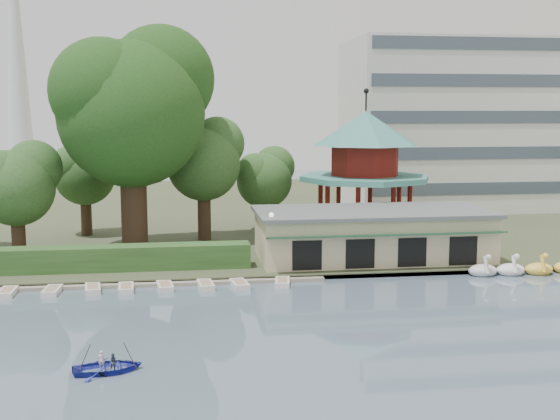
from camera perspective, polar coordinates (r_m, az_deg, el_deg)
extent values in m
plane|color=slate|center=(34.19, 0.93, -12.66)|extent=(220.00, 220.00, 0.00)
cube|color=#424930|center=(84.57, -4.58, -0.04)|extent=(220.00, 70.00, 0.40)
cube|color=gray|center=(50.57, -2.14, -5.60)|extent=(220.00, 0.60, 0.30)
cube|color=gray|center=(50.71, -15.82, -5.91)|extent=(34.00, 1.60, 0.24)
cube|color=beige|center=(56.52, 7.49, -2.09)|extent=(18.00, 8.00, 3.60)
cube|color=#595B5E|center=(56.21, 7.52, -0.13)|extent=(18.60, 8.60, 0.30)
cube|color=#194C2D|center=(52.32, 8.76, -2.04)|extent=(18.00, 1.59, 0.45)
cylinder|color=beige|center=(66.75, 6.83, -1.56)|extent=(10.40, 10.40, 1.20)
cylinder|color=teal|center=(66.12, 6.90, 2.59)|extent=(12.40, 12.40, 0.50)
cylinder|color=maroon|center=(65.98, 6.93, 4.02)|extent=(6.40, 6.40, 2.80)
cone|color=teal|center=(65.84, 6.97, 6.62)|extent=(10.00, 10.00, 3.20)
cylinder|color=black|center=(65.82, 7.01, 8.80)|extent=(0.16, 0.16, 1.80)
cube|color=silver|center=(88.80, 15.28, 6.70)|extent=(30.00, 14.00, 20.00)
cone|color=silver|center=(176.43, -20.70, 13.39)|extent=(6.00, 6.00, 60.00)
cube|color=#325826|center=(54.12, -18.56, -3.87)|extent=(30.00, 2.00, 1.80)
cylinder|color=black|center=(51.91, -0.70, -2.70)|extent=(0.12, 0.12, 4.00)
sphere|color=beige|center=(51.56, -0.71, -0.41)|extent=(0.36, 0.36, 0.36)
cylinder|color=#3A281C|center=(60.13, -11.80, 1.13)|extent=(2.19, 2.19, 9.22)
sphere|color=#224918|center=(59.71, -11.99, 7.65)|extent=(12.16, 12.16, 12.16)
sphere|color=#224918|center=(61.48, -9.66, 10.47)|extent=(9.12, 9.12, 9.12)
sphere|color=#224918|center=(58.70, -14.22, 9.37)|extent=(8.51, 8.51, 8.51)
cylinder|color=#3A281C|center=(59.77, -20.50, -1.51)|extent=(1.10, 1.10, 4.56)
sphere|color=#325826|center=(59.33, -20.66, 1.70)|extent=(6.10, 6.10, 6.10)
sphere|color=#325826|center=(59.84, -19.40, 3.21)|extent=(4.57, 4.57, 4.57)
cylinder|color=#3A281C|center=(64.23, -6.18, 0.05)|extent=(1.20, 1.20, 5.58)
sphere|color=#325826|center=(63.79, -6.24, 3.72)|extent=(6.65, 6.65, 6.65)
sphere|color=#325826|center=(64.73, -5.11, 5.38)|extent=(4.99, 4.99, 4.99)
sphere|color=#325826|center=(63.03, -7.29, 4.67)|extent=(4.65, 4.65, 4.65)
cylinder|color=#3A281C|center=(68.74, -1.28, -0.04)|extent=(0.98, 0.98, 4.01)
sphere|color=#325826|center=(68.39, -1.29, 2.42)|extent=(5.44, 5.44, 5.44)
sphere|color=#325826|center=(69.21, -0.47, 3.56)|extent=(4.08, 4.08, 4.08)
sphere|color=#325826|center=(67.67, -2.04, 3.04)|extent=(3.81, 3.81, 3.81)
cylinder|color=#3A281C|center=(68.82, -15.48, -0.08)|extent=(1.02, 1.02, 4.59)
sphere|color=#325826|center=(68.44, -15.59, 2.74)|extent=(5.65, 5.65, 5.65)
sphere|color=#325826|center=(69.02, -14.61, 4.05)|extent=(4.24, 4.24, 4.24)
sphere|color=#325826|center=(67.94, -16.50, 3.45)|extent=(3.95, 3.95, 3.95)
ellipsoid|color=silver|center=(54.24, 16.15, -4.77)|extent=(2.16, 1.44, 0.99)
cylinder|color=silver|center=(53.63, 16.42, -4.32)|extent=(0.26, 0.79, 1.29)
sphere|color=silver|center=(53.23, 16.58, -3.70)|extent=(0.44, 0.44, 0.44)
ellipsoid|color=white|center=(55.09, 18.23, -4.66)|extent=(2.16, 1.44, 0.99)
cylinder|color=white|center=(54.50, 18.51, -4.21)|extent=(0.26, 0.79, 1.29)
sphere|color=white|center=(54.11, 18.68, -3.61)|extent=(0.44, 0.44, 0.44)
ellipsoid|color=yellow|center=(56.03, 20.29, -4.54)|extent=(2.16, 1.44, 0.99)
cylinder|color=yellow|center=(55.45, 20.59, -4.11)|extent=(0.26, 0.79, 1.29)
sphere|color=yellow|center=(55.06, 20.77, -3.51)|extent=(0.44, 0.44, 0.44)
cube|color=silver|center=(50.14, -21.27, -6.25)|extent=(1.02, 2.31, 0.36)
cube|color=silver|center=(49.55, -18.03, -6.26)|extent=(1.10, 2.34, 0.36)
cube|color=silver|center=(49.37, -14.98, -6.18)|extent=(1.29, 2.41, 0.36)
cube|color=silver|center=(48.98, -12.40, -6.21)|extent=(1.15, 2.36, 0.36)
cube|color=silver|center=(48.99, -9.32, -6.12)|extent=(1.28, 2.41, 0.36)
cube|color=silver|center=(48.96, -6.06, -6.07)|extent=(1.22, 2.39, 0.36)
cube|color=silver|center=(49.00, -3.31, -6.03)|extent=(1.32, 2.42, 0.36)
cube|color=silver|center=(49.43, 0.19, -5.89)|extent=(1.36, 2.43, 0.36)
imported|color=#262FA1|center=(34.44, -13.84, -11.93)|extent=(4.93, 3.86, 0.93)
imported|color=silver|center=(34.63, -14.31, -11.70)|extent=(0.35, 0.26, 0.88)
imported|color=#343F51|center=(34.20, -13.36, -11.95)|extent=(0.46, 0.38, 0.85)
cylinder|color=#3A281C|center=(34.62, -15.85, -12.10)|extent=(0.94, 0.29, 2.01)
cylinder|color=#3A281C|center=(34.37, -11.80, -12.10)|extent=(0.94, 0.29, 2.01)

